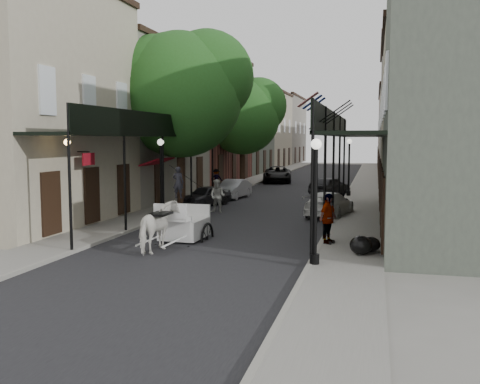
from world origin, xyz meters
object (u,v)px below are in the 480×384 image
Objects in this scene: pedestrian_walking at (218,196)px; car_left_far at (277,174)px; car_right_far at (330,186)px; lamppost_right_far at (349,166)px; car_left_near at (206,196)px; carriage at (188,210)px; pedestrian_sidewalk_left at (216,179)px; pedestrian_sidewalk_right at (328,219)px; lamppost_left at (161,176)px; lamppost_right_near at (315,199)px; car_left_mid at (233,189)px; tree_far at (247,114)px; car_right_near at (329,204)px; horse at (159,227)px; tree_near at (188,90)px.

pedestrian_walking is 0.34× the size of car_left_far.
car_left_far reaches higher than car_right_far.
car_left_far is at bearing 121.84° from lamppost_right_far.
lamppost_right_far is at bearing 63.49° from car_left_near.
carriage reaches higher than pedestrian_sidewalk_left.
pedestrian_sidewalk_left is at bearing 51.30° from pedestrian_sidewalk_right.
pedestrian_sidewalk_left is at bearing 105.34° from carriage.
lamppost_right_far is 2.52× the size of pedestrian_sidewalk_left.
lamppost_right_far reaches higher than pedestrian_sidewalk_right.
lamppost_left is at bearing -116.90° from pedestrian_walking.
lamppost_right_near reaches higher than car_left_mid.
carriage is 7.15m from pedestrian_walking.
lamppost_right_near is 1.31× the size of carriage.
tree_far reaches higher than car_right_near.
car_left_mid reaches higher than car_left_near.
car_left_mid is at bearing 112.33° from lamppost_right_near.
pedestrian_walking reaches higher than car_right_near.
lamppost_right_near is 2.13× the size of pedestrian_walking.
pedestrian_sidewalk_right is at bearing -155.70° from horse.
carriage is 10.00m from car_left_near.
horse reaches higher than pedestrian_sidewalk_left.
horse is at bearing -96.48° from car_left_far.
tree_far is at bearing -51.74° from car_right_near.
pedestrian_walking is at bearing 81.07° from pedestrian_sidewalk_left.
pedestrian_sidewalk_right is (5.39, -0.37, -0.09)m from carriage.
car_left_far is at bearing 100.46° from pedestrian_walking.
tree_far is at bearing 106.92° from pedestrian_walking.
pedestrian_sidewalk_right is at bearing -29.61° from car_left_near.
horse is 1.13× the size of pedestrian_sidewalk_right.
car_left_far is (-1.34, 29.79, -0.13)m from horse.
pedestrian_sidewalk_right is 12.74m from car_left_near.
car_left_near is at bearing -102.32° from car_left_far.
car_left_mid is at bearing -160.43° from lamppost_right_far.
lamppost_left is 2.13× the size of pedestrian_walking.
car_left_far is at bearing 102.28° from lamppost_right_near.
tree_near reaches higher than tree_far.
lamppost_right_near reaches higher than pedestrian_sidewalk_left.
car_left_near is (2.20, -9.35, -0.27)m from pedestrian_sidewalk_left.
car_left_far is 20.74m from car_right_near.
lamppost_left is at bearing 125.52° from carriage.
pedestrian_sidewalk_right reaches higher than pedestrian_sidewalk_left.
car_right_near is (-0.50, 11.00, -1.45)m from lamppost_right_near.
pedestrian_sidewalk_left is (-4.54, 21.69, 0.01)m from horse.
car_left_near is 7.57m from car_right_near.
pedestrian_walking is at bearing -75.90° from car_left_mid.
carriage is 27.18m from car_left_far.
tree_far is 6.28m from pedestrian_sidewalk_left.
car_left_mid reaches higher than car_right_near.
pedestrian_sidewalk_left is (-9.90, 2.69, -1.19)m from lamppost_right_far.
lamppost_right_far is at bearing -67.21° from car_left_far.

